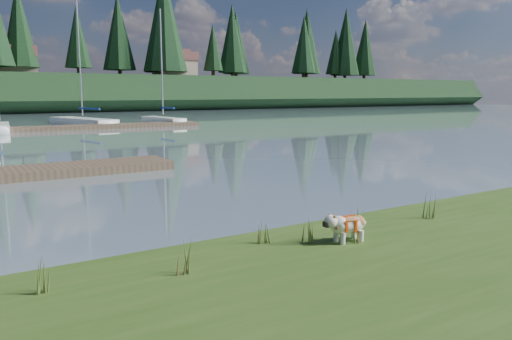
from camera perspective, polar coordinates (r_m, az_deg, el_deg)
bulldog at (r=8.30m, az=10.42°, el=-6.04°), size 0.81×0.39×0.48m
dock_far at (r=39.10m, az=-24.79°, el=4.25°), size 26.00×2.20×0.30m
sailboat_bg_2 at (r=40.02m, az=-27.22°, el=4.44°), size 1.69×5.97×9.08m
sailboat_bg_3 at (r=45.72m, az=-19.68°, el=5.33°), size 4.27×9.60×13.70m
sailboat_bg_4 at (r=45.31m, az=-10.91°, el=5.67°), size 2.08×6.71×9.89m
weed_0 at (r=6.87m, az=-8.31°, el=-10.00°), size 0.17×0.14×0.50m
weed_1 at (r=8.15m, az=0.82°, el=-7.11°), size 0.17×0.14×0.42m
weed_2 at (r=8.34m, az=11.42°, el=-6.34°), size 0.17×0.14×0.61m
weed_3 at (r=6.71m, az=-23.21°, el=-11.08°), size 0.17×0.14×0.51m
weed_4 at (r=8.21m, az=6.12°, el=-6.95°), size 0.17×0.14×0.45m
weed_5 at (r=10.25m, az=19.29°, el=-4.01°), size 0.17×0.14×0.53m
mud_lip at (r=8.15m, az=-8.93°, el=-10.57°), size 60.00×0.50×0.14m
conifer_5 at (r=81.12m, az=-19.76°, el=14.11°), size 3.96×3.96×10.35m
conifer_6 at (r=83.47m, az=-10.46°, el=16.50°), size 7.04×7.04×17.00m
conifer_7 at (r=91.99m, az=-2.74°, el=14.78°), size 5.28×5.28×13.20m
conifer_8 at (r=95.74m, az=5.49°, el=14.12°), size 4.62×4.62×11.77m
conifer_9 at (r=106.45m, az=10.21°, el=14.22°), size 5.94×5.94×14.62m
house_1 at (r=80.32m, az=-26.18°, el=11.26°), size 6.30×5.30×4.65m
house_2 at (r=84.52m, az=-9.30°, el=11.88°), size 6.30×5.30×4.65m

